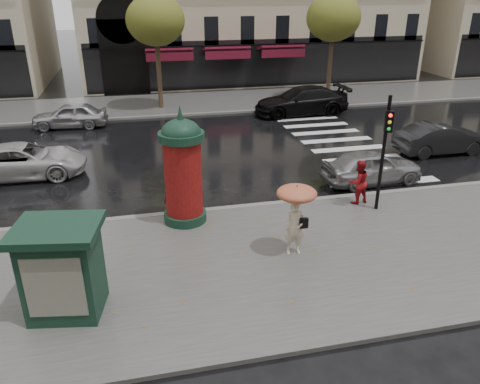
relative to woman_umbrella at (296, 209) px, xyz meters
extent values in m
plane|color=black|center=(-0.37, 0.29, -1.49)|extent=(160.00, 160.00, 0.00)
cube|color=#474744|center=(-0.37, -0.21, -1.43)|extent=(90.00, 7.00, 0.12)
cube|color=#474744|center=(-0.37, 19.29, -1.43)|extent=(90.00, 6.00, 0.12)
cube|color=slate|center=(-0.37, 3.29, -1.42)|extent=(90.00, 0.25, 0.14)
cube|color=slate|center=(-0.37, 16.29, -1.42)|extent=(90.00, 0.25, 0.14)
cube|color=silver|center=(5.63, 9.89, -1.49)|extent=(3.60, 11.75, 0.01)
cylinder|color=#38281C|center=(-2.37, 18.29, 1.11)|extent=(0.28, 0.28, 5.20)
ellipsoid|color=#475D1D|center=(-2.37, 18.29, 3.71)|extent=(3.40, 3.40, 2.89)
cylinder|color=#38281C|center=(8.63, 18.29, 1.11)|extent=(0.28, 0.28, 5.20)
ellipsoid|color=#475D1D|center=(8.63, 18.29, 3.71)|extent=(3.40, 3.40, 2.89)
imported|color=beige|center=(0.00, 0.00, -0.59)|extent=(0.58, 0.39, 1.56)
cylinder|color=black|center=(0.00, 0.00, -0.07)|extent=(0.02, 0.02, 0.99)
ellipsoid|color=red|center=(0.00, 0.00, 0.45)|extent=(1.08, 1.08, 0.38)
cone|color=black|center=(0.00, 0.00, 0.67)|extent=(0.04, 0.04, 0.08)
cube|color=black|center=(0.23, -0.06, -0.44)|extent=(0.23, 0.10, 0.29)
imported|color=#AB151B|center=(3.20, 2.69, -0.60)|extent=(0.83, 0.70, 1.54)
imported|color=#410D1C|center=(-2.93, 2.69, -0.47)|extent=(0.90, 0.60, 1.81)
cylinder|color=#133324|center=(-2.73, 2.69, -1.23)|extent=(1.35, 1.35, 0.29)
cylinder|color=maroon|center=(-2.73, 2.69, 0.12)|extent=(1.15, 1.15, 2.41)
cylinder|color=#133324|center=(-2.73, 2.69, 1.42)|extent=(1.39, 1.39, 0.24)
ellipsoid|color=#133324|center=(-2.73, 2.69, 1.51)|extent=(1.19, 1.19, 0.84)
cone|color=#133324|center=(-2.73, 2.69, 2.14)|extent=(0.19, 0.19, 0.43)
cylinder|color=black|center=(3.63, 2.09, 0.54)|extent=(0.11, 0.11, 3.83)
cube|color=black|center=(3.57, 1.89, 1.69)|extent=(0.28, 0.23, 0.67)
cube|color=#133324|center=(-5.88, -1.27, -0.37)|extent=(1.73, 1.49, 2.01)
cube|color=#133324|center=(-5.88, -1.27, 0.74)|extent=(2.06, 1.83, 0.17)
imported|color=#A0A0A5|center=(4.66, 4.49, -0.83)|extent=(3.98, 1.82, 1.32)
imported|color=black|center=(9.40, 7.01, -0.81)|extent=(4.20, 1.53, 1.38)
imported|color=#BBBBBB|center=(-8.49, 8.18, -0.83)|extent=(4.82, 2.28, 1.33)
imported|color=black|center=(5.63, 15.15, -0.69)|extent=(5.60, 2.38, 1.61)
imported|color=#AEAEB3|center=(-7.41, 15.23, -0.83)|extent=(3.96, 1.79, 1.32)
camera|label=1|loc=(-4.01, -10.72, 5.48)|focal=35.00mm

